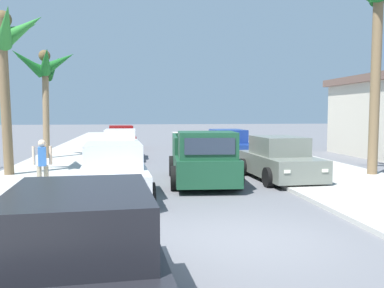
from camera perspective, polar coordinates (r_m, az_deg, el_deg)
ground_plane at (r=8.06m, az=7.74°, el=-12.87°), size 160.00×160.00×0.00m
sidewalk_left at (r=19.73m, az=-16.12°, el=-2.61°), size 4.72×60.00×0.12m
sidewalk_right at (r=20.76m, az=11.62°, el=-2.20°), size 4.72×60.00×0.12m
curb_left at (r=19.62m, az=-13.34°, el=-2.63°), size 0.16×60.00×0.10m
curb_right at (r=20.45m, az=9.09°, el=-2.29°), size 0.16×60.00×0.10m
pickup_truck at (r=14.07m, az=1.46°, el=-2.19°), size 2.48×5.33×1.80m
car_left_near at (r=5.01m, az=-14.98°, el=-15.21°), size 2.20×4.33×1.54m
car_right_near at (r=21.03m, az=4.98°, el=-0.26°), size 2.12×4.30×1.54m
car_left_mid at (r=15.03m, az=11.88°, el=-2.15°), size 2.15×4.31×1.54m
car_right_mid at (r=28.07m, az=-9.72°, el=0.83°), size 2.21×4.34×1.54m
car_left_far at (r=11.71m, az=-10.71°, el=-3.93°), size 2.17×4.32×1.54m
car_right_far at (r=21.70m, az=-9.78°, el=-0.16°), size 2.05×4.27×1.54m
palm_tree_right_fore at (r=17.15m, az=24.05°, el=17.50°), size 4.18×3.57×7.73m
palm_tree_left_mid at (r=16.53m, az=-24.56°, el=12.94°), size 3.37×3.89×6.03m
palm_tree_right_mid at (r=22.15m, az=-19.74°, el=9.63°), size 3.42×3.66×5.56m
pedestrian at (r=13.02m, az=-19.84°, el=-2.40°), size 0.57×0.41×1.59m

